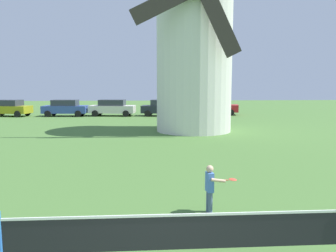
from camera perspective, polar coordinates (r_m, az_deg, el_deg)
windmill at (r=21.86m, az=4.54°, el=15.17°), size 7.95×5.52×12.42m
tennis_net at (r=5.54m, az=1.43°, el=-17.71°), size 5.48×0.06×1.10m
player_far at (r=7.99m, az=7.31°, el=-10.13°), size 0.72×0.40×1.15m
parked_car_mustard at (r=35.12m, az=-25.51°, el=2.83°), size 4.17×2.47×1.56m
parked_car_blue at (r=33.30m, az=-17.14°, el=3.01°), size 4.23×2.07×1.56m
parked_car_cream at (r=32.54m, az=-9.50°, el=3.14°), size 4.49×2.31×1.56m
parked_car_black at (r=31.99m, az=-0.74°, el=3.17°), size 4.43×2.40×1.56m
parked_car_red at (r=33.71m, az=8.12°, el=3.30°), size 4.68×2.57×1.56m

